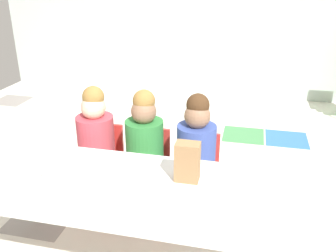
% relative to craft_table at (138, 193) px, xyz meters
% --- Properties ---
extents(ground_plane, '(6.29, 5.50, 0.02)m').
position_rel_craft_table_xyz_m(ground_plane, '(0.07, 0.76, -0.54)').
color(ground_plane, silver).
extents(craft_table, '(1.79, 0.72, 0.58)m').
position_rel_craft_table_xyz_m(craft_table, '(0.00, 0.00, 0.00)').
color(craft_table, white).
rests_on(craft_table, ground_plane).
extents(seated_child_near_camera, '(0.34, 0.34, 0.92)m').
position_rel_craft_table_xyz_m(seated_child_near_camera, '(-0.49, 0.59, 0.02)').
color(seated_child_near_camera, red).
rests_on(seated_child_near_camera, ground_plane).
extents(seated_child_middle_seat, '(0.32, 0.32, 0.92)m').
position_rel_craft_table_xyz_m(seated_child_middle_seat, '(-0.13, 0.59, 0.02)').
color(seated_child_middle_seat, red).
rests_on(seated_child_middle_seat, ground_plane).
extents(seated_child_far_right, '(0.32, 0.32, 0.92)m').
position_rel_craft_table_xyz_m(seated_child_far_right, '(0.22, 0.59, 0.02)').
color(seated_child_far_right, red).
rests_on(seated_child_far_right, ground_plane).
extents(paper_bag_brown, '(0.13, 0.09, 0.22)m').
position_rel_craft_table_xyz_m(paper_bag_brown, '(0.24, 0.12, 0.16)').
color(paper_bag_brown, '#9E754C').
rests_on(paper_bag_brown, craft_table).
extents(paper_plate_near_edge, '(0.18, 0.18, 0.01)m').
position_rel_craft_table_xyz_m(paper_plate_near_edge, '(-0.54, -0.08, 0.05)').
color(paper_plate_near_edge, white).
rests_on(paper_plate_near_edge, craft_table).
extents(donut_powdered_on_plate, '(0.11, 0.11, 0.03)m').
position_rel_craft_table_xyz_m(donut_powdered_on_plate, '(-0.54, -0.08, 0.07)').
color(donut_powdered_on_plate, white).
rests_on(donut_powdered_on_plate, craft_table).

